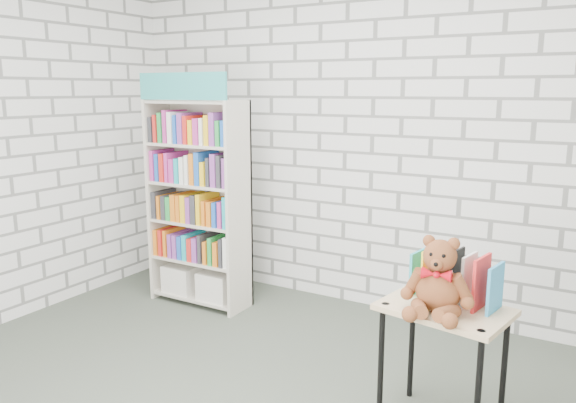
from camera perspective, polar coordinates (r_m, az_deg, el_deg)
The scene contains 5 objects.
room_shell at distance 2.70m, azimuth -7.60°, elevation 11.92°, with size 4.52×4.02×2.81m.
bookshelf at distance 4.61m, azimuth -9.05°, elevation -0.01°, with size 0.84×0.33×1.88m.
display_table at distance 3.04m, azimuth 15.55°, elevation -11.92°, with size 0.69×0.53×0.67m.
table_books at distance 3.05m, azimuth 16.59°, elevation -7.45°, with size 0.46×0.27×0.26m.
teddy_bear at distance 2.87m, azimuth 14.97°, elevation -8.03°, with size 0.36×0.33×0.39m.
Camera 1 is at (1.65, -2.13, 1.75)m, focal length 35.00 mm.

